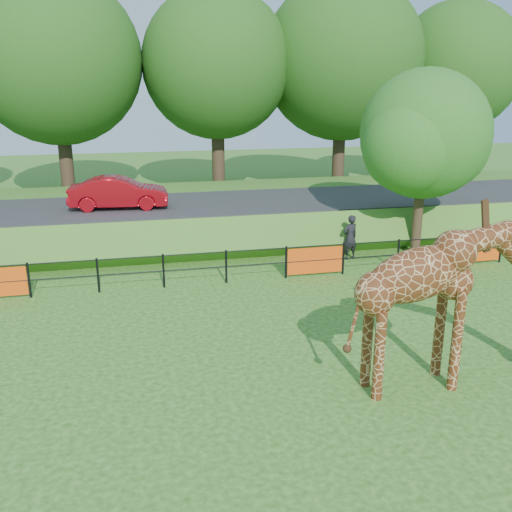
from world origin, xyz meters
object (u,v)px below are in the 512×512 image
at_px(car_red, 119,193).
at_px(visitor, 350,237).
at_px(tree_east, 426,139).
at_px(giraffe, 457,305).

xyz_separation_m(car_red, visitor, (8.17, -4.09, -1.23)).
bearing_deg(tree_east, car_red, 159.62).
height_order(visitor, tree_east, tree_east).
bearing_deg(visitor, car_red, -43.68).
distance_m(car_red, tree_east, 11.84).
relative_size(visitor, tree_east, 0.24).
relative_size(giraffe, tree_east, 0.73).
distance_m(giraffe, car_red, 14.75).
relative_size(giraffe, car_red, 1.29).
bearing_deg(visitor, tree_east, 163.77).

